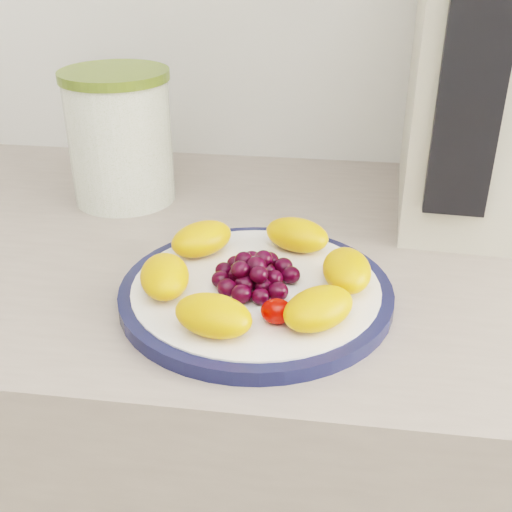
# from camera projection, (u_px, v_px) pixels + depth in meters

# --- Properties ---
(counter) EXTENTS (3.50, 0.60, 0.90)m
(counter) POSITION_uv_depth(u_px,v_px,m) (319.00, 509.00, 0.97)
(counter) COLOR gray
(counter) RESTS_ON floor
(plate_rim) EXTENTS (0.28, 0.28, 0.01)m
(plate_rim) POSITION_uv_depth(u_px,v_px,m) (256.00, 293.00, 0.65)
(plate_rim) COLOR #14183C
(plate_rim) RESTS_ON counter
(plate_face) EXTENTS (0.25, 0.25, 0.02)m
(plate_face) POSITION_uv_depth(u_px,v_px,m) (256.00, 292.00, 0.65)
(plate_face) COLOR white
(plate_face) RESTS_ON counter
(canister) EXTENTS (0.15, 0.15, 0.16)m
(canister) POSITION_uv_depth(u_px,v_px,m) (121.00, 141.00, 0.85)
(canister) COLOR #4E661B
(canister) RESTS_ON counter
(canister_lid) EXTENTS (0.15, 0.15, 0.01)m
(canister_lid) POSITION_uv_depth(u_px,v_px,m) (114.00, 75.00, 0.81)
(canister_lid) COLOR #566823
(canister_lid) RESTS_ON canister
(appliance_body) EXTENTS (0.24, 0.32, 0.38)m
(appliance_body) POSITION_uv_depth(u_px,v_px,m) (507.00, 59.00, 0.78)
(appliance_body) COLOR beige
(appliance_body) RESTS_ON counter
(appliance_panel) EXTENTS (0.07, 0.03, 0.29)m
(appliance_panel) POSITION_uv_depth(u_px,v_px,m) (473.00, 82.00, 0.65)
(appliance_panel) COLOR black
(appliance_panel) RESTS_ON appliance_body
(fruit_plate) EXTENTS (0.24, 0.24, 0.04)m
(fruit_plate) POSITION_uv_depth(u_px,v_px,m) (258.00, 273.00, 0.64)
(fruit_plate) COLOR orange
(fruit_plate) RESTS_ON plate_face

